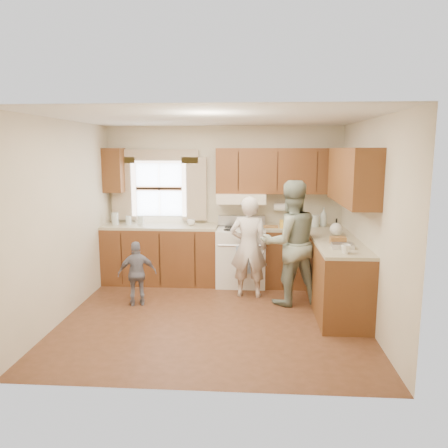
# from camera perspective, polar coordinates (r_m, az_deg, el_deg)

# --- Properties ---
(room) EXTENTS (3.80, 3.80, 3.80)m
(room) POSITION_cam_1_polar(r_m,az_deg,el_deg) (5.41, -1.35, 0.34)
(room) COLOR #492A16
(room) RESTS_ON ground
(kitchen_fixtures) EXTENTS (3.80, 2.25, 2.15)m
(kitchen_fixtures) POSITION_cam_1_polar(r_m,az_deg,el_deg) (6.52, 4.91, -1.75)
(kitchen_fixtures) COLOR #4D2610
(kitchen_fixtures) RESTS_ON ground
(stove) EXTENTS (0.76, 0.67, 1.07)m
(stove) POSITION_cam_1_polar(r_m,az_deg,el_deg) (6.96, 2.23, -4.13)
(stove) COLOR silver
(stove) RESTS_ON ground
(woman_left) EXTENTS (0.56, 0.38, 1.48)m
(woman_left) POSITION_cam_1_polar(r_m,az_deg,el_deg) (6.32, 3.24, -3.03)
(woman_left) COLOR beige
(woman_left) RESTS_ON ground
(woman_right) EXTENTS (0.99, 0.87, 1.72)m
(woman_right) POSITION_cam_1_polar(r_m,az_deg,el_deg) (6.08, 8.64, -2.45)
(woman_right) COLOR #283E35
(woman_right) RESTS_ON ground
(child) EXTENTS (0.57, 0.36, 0.90)m
(child) POSITION_cam_1_polar(r_m,az_deg,el_deg) (6.14, -11.27, -6.36)
(child) COLOR slate
(child) RESTS_ON ground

